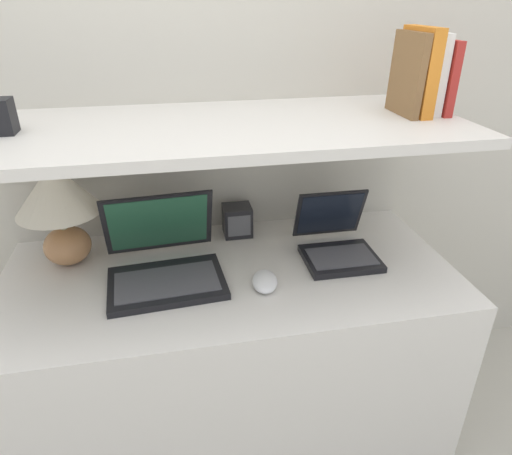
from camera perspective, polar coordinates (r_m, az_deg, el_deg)
name	(u,v)px	position (r m, az deg, el deg)	size (l,w,h in m)	color
wall_back	(209,87)	(1.56, -5.84, 17.06)	(6.00, 0.05, 2.40)	beige
desk	(233,363)	(1.60, -2.91, -16.53)	(1.35, 0.63, 0.73)	silver
back_riser	(218,261)	(1.75, -4.72, -4.15)	(1.35, 0.04, 1.13)	beige
shelf	(222,128)	(1.27, -4.24, 12.29)	(1.35, 0.57, 0.03)	silver
table_lamp	(58,201)	(1.45, -23.51, 3.11)	(0.24, 0.24, 0.32)	#B27A4C
laptop_large	(164,262)	(1.36, -11.43, -4.22)	(0.35, 0.34, 0.23)	black
laptop_small	(337,243)	(1.46, 10.05, -1.88)	(0.23, 0.26, 0.19)	black
computer_mouse	(265,281)	(1.30, 1.11, -6.74)	(0.09, 0.12, 0.03)	white
router_box	(237,220)	(1.56, -2.36, 0.89)	(0.10, 0.09, 0.11)	black
book_red	(441,77)	(1.47, 22.10, 17.03)	(0.02, 0.14, 0.20)	#A82823
book_white	(430,74)	(1.45, 20.96, 17.48)	(0.04, 0.13, 0.22)	silver
book_orange	(418,72)	(1.43, 19.61, 17.88)	(0.04, 0.17, 0.24)	orange
book_brown	(407,74)	(1.41, 18.36, 17.72)	(0.03, 0.17, 0.22)	brown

